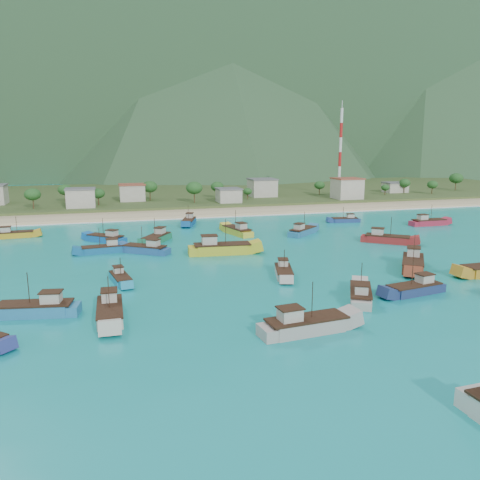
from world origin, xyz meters
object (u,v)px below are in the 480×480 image
object	(u,v)px
boat_14	(284,273)
boat_28	(428,223)
boat_4	(415,290)
boat_27	(104,250)
boat_32	(189,222)
boat_16	(221,249)
boat_2	(386,239)
boat_30	(146,250)
boat_20	(413,264)
boat_29	(106,239)
boat_31	(14,235)
boat_17	(237,231)
radio_tower	(340,152)
boat_1	(110,312)
boat_3	(305,326)
boat_7	(37,310)
boat_22	(361,295)
boat_15	(345,220)
boat_24	(303,232)
boat_5	(157,239)
boat_25	(120,279)

from	to	relation	value
boat_14	boat_28	size ratio (longest dim) A/B	0.87
boat_4	boat_27	distance (m)	63.92
boat_32	boat_16	bearing A→B (deg)	108.35
boat_2	boat_30	world-z (taller)	boat_2
boat_20	boat_29	bearing A→B (deg)	-0.78
boat_4	boat_31	size ratio (longest dim) A/B	1.05
boat_29	boat_31	bearing A→B (deg)	104.09
boat_16	boat_27	xyz separation A→B (m)	(-24.23, 8.12, -0.39)
boat_27	boat_17	bearing A→B (deg)	-75.95
boat_2	boat_27	world-z (taller)	boat_2
radio_tower	boat_20	world-z (taller)	radio_tower
boat_1	boat_32	xyz separation A→B (m)	(23.16, 72.10, -0.07)
boat_17	boat_27	xyz separation A→B (m)	(-33.56, -12.32, -0.15)
boat_3	boat_31	distance (m)	89.09
boat_16	boat_28	distance (m)	69.05
boat_4	boat_27	world-z (taller)	boat_4
boat_4	boat_27	size ratio (longest dim) A/B	1.04
boat_32	boat_7	bearing A→B (deg)	82.43
boat_7	boat_17	size ratio (longest dim) A/B	0.98
boat_28	boat_31	world-z (taller)	boat_28
radio_tower	boat_1	world-z (taller)	radio_tower
boat_22	boat_15	bearing A→B (deg)	92.05
boat_2	boat_1	bearing A→B (deg)	-23.95
boat_3	boat_29	world-z (taller)	boat_3
boat_1	boat_24	bearing A→B (deg)	-134.86
radio_tower	boat_14	bearing A→B (deg)	-121.82
boat_22	boat_32	bearing A→B (deg)	128.80
boat_20	boat_28	size ratio (longest dim) A/B	1.10
boat_24	boat_30	distance (m)	42.46
boat_4	boat_17	xyz separation A→B (m)	(-13.67, 55.39, 0.12)
boat_17	radio_tower	bearing A→B (deg)	32.23
boat_29	boat_30	xyz separation A→B (m)	(8.20, -14.68, 0.02)
boat_14	boat_32	distance (m)	59.49
boat_5	boat_22	bearing A→B (deg)	147.82
boat_7	boat_24	distance (m)	73.66
boat_28	boat_30	distance (m)	83.04
radio_tower	boat_27	xyz separation A→B (m)	(-98.56, -81.02, -19.21)
boat_2	boat_15	distance (m)	30.50
boat_27	boat_31	xyz separation A→B (m)	(-21.81, 23.57, -0.01)
boat_4	boat_22	distance (m)	9.74
boat_25	boat_28	xyz separation A→B (m)	(87.91, 34.31, 0.29)
boat_1	radio_tower	bearing A→B (deg)	-128.13
boat_31	boat_29	bearing A→B (deg)	58.04
boat_17	boat_24	bearing A→B (deg)	-30.88
boat_25	boat_29	bearing A→B (deg)	-96.65
boat_27	boat_29	xyz separation A→B (m)	(0.55, 11.80, 0.05)
boat_27	boat_20	bearing A→B (deg)	-124.11
boat_15	boat_29	world-z (taller)	boat_29
boat_7	radio_tower	bearing A→B (deg)	-32.41
boat_7	boat_15	distance (m)	98.91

